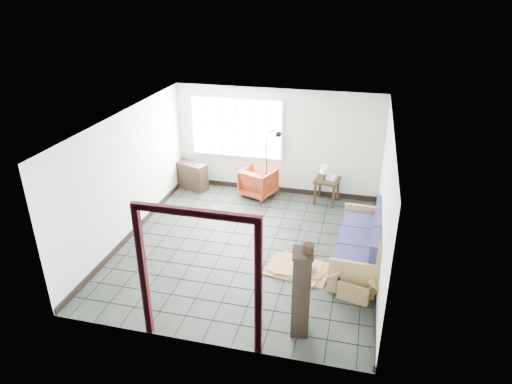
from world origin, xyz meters
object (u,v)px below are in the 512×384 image
(futon_sofa, at_px, (363,246))
(side_table, at_px, (327,183))
(armchair, at_px, (258,181))
(tall_shelf, at_px, (301,292))

(futon_sofa, bearing_deg, side_table, 114.01)
(armchair, distance_m, side_table, 1.68)
(futon_sofa, relative_size, armchair, 2.95)
(armchair, xyz_separation_m, side_table, (1.68, 0.00, 0.12))
(armchair, xyz_separation_m, tall_shelf, (1.73, -4.55, 0.34))
(armchair, distance_m, tall_shelf, 4.88)
(futon_sofa, relative_size, side_table, 3.56)
(armchair, height_order, tall_shelf, tall_shelf)
(futon_sofa, distance_m, tall_shelf, 2.33)
(futon_sofa, distance_m, side_table, 2.59)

